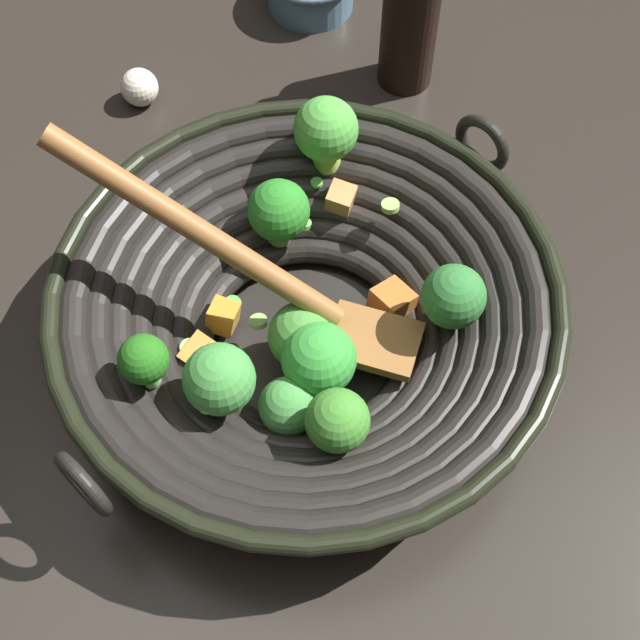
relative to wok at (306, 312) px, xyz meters
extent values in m
plane|color=#28231E|center=(0.00, 0.00, -0.06)|extent=(4.00, 4.00, 0.00)
cylinder|color=black|center=(0.00, 0.00, -0.05)|extent=(0.14, 0.14, 0.01)
torus|color=black|center=(0.00, 0.00, -0.04)|extent=(0.20, 0.20, 0.02)
torus|color=black|center=(0.00, 0.00, -0.03)|extent=(0.23, 0.23, 0.02)
torus|color=black|center=(0.00, 0.00, -0.02)|extent=(0.26, 0.26, 0.02)
torus|color=black|center=(0.00, 0.00, -0.01)|extent=(0.28, 0.28, 0.02)
torus|color=black|center=(0.00, 0.00, 0.00)|extent=(0.31, 0.31, 0.02)
torus|color=black|center=(0.00, 0.00, 0.01)|extent=(0.34, 0.34, 0.02)
torus|color=black|center=(0.00, 0.00, 0.02)|extent=(0.37, 0.37, 0.02)
torus|color=black|center=(0.00, 0.00, 0.03)|extent=(0.39, 0.39, 0.01)
torus|color=black|center=(0.12, 0.17, 0.03)|extent=(0.05, 0.04, 0.05)
torus|color=black|center=(-0.12, -0.17, 0.03)|extent=(0.05, 0.04, 0.05)
cylinder|color=#86B347|center=(0.01, -0.14, 0.01)|extent=(0.03, 0.03, 0.03)
sphere|color=green|center=(0.01, -0.14, 0.05)|extent=(0.05, 0.05, 0.05)
cylinder|color=olive|center=(0.04, -0.08, -0.02)|extent=(0.03, 0.03, 0.02)
sphere|color=#287E25|center=(0.04, -0.08, 0.01)|extent=(0.05, 0.05, 0.05)
cylinder|color=#72B346|center=(-0.11, -0.02, 0.00)|extent=(0.02, 0.02, 0.01)
sphere|color=#2F7433|center=(-0.11, -0.02, 0.02)|extent=(0.05, 0.05, 0.05)
cylinder|color=#7AA641|center=(-0.02, 0.04, -0.03)|extent=(0.02, 0.02, 0.02)
sphere|color=green|center=(-0.02, 0.04, 0.00)|extent=(0.06, 0.06, 0.06)
cylinder|color=#649A38|center=(-0.04, 0.09, -0.01)|extent=(0.02, 0.02, 0.01)
sphere|color=#3E852D|center=(-0.04, 0.09, 0.01)|extent=(0.05, 0.05, 0.05)
cylinder|color=#73BB5D|center=(0.10, 0.08, 0.01)|extent=(0.02, 0.02, 0.02)
sphere|color=#226718|center=(0.10, 0.08, 0.04)|extent=(0.04, 0.04, 0.04)
cylinder|color=#75BA46|center=(0.00, 0.07, -0.04)|extent=(0.02, 0.03, 0.01)
sphere|color=#40873E|center=(0.00, 0.07, -0.02)|extent=(0.04, 0.04, 0.04)
cylinder|color=#74AC4B|center=(0.00, 0.02, -0.04)|extent=(0.03, 0.03, 0.01)
sphere|color=#438936|center=(0.00, 0.02, -0.01)|extent=(0.05, 0.05, 0.05)
cylinder|color=#6FB34B|center=(0.05, 0.08, -0.01)|extent=(0.03, 0.02, 0.02)
sphere|color=#42913F|center=(0.05, 0.08, 0.02)|extent=(0.05, 0.05, 0.05)
cube|color=#D4884D|center=(-0.01, -0.12, 0.00)|extent=(0.03, 0.03, 0.03)
cube|color=gold|center=(0.07, 0.04, -0.02)|extent=(0.04, 0.04, 0.03)
cube|color=#BE642A|center=(-0.06, -0.03, -0.02)|extent=(0.04, 0.04, 0.03)
cube|color=#C48528|center=(0.07, 0.00, -0.03)|extent=(0.03, 0.03, 0.03)
cylinder|color=#99D166|center=(0.04, 0.01, -0.02)|extent=(0.02, 0.02, 0.01)
cylinder|color=#6BC651|center=(0.05, 0.10, 0.02)|extent=(0.02, 0.02, 0.01)
cylinder|color=#99D166|center=(0.08, 0.04, -0.02)|extent=(0.02, 0.02, 0.01)
cylinder|color=#6BC651|center=(0.01, -0.12, 0.00)|extent=(0.01, 0.01, 0.00)
cylinder|color=#6BC651|center=(0.02, -0.08, 0.00)|extent=(0.02, 0.02, 0.01)
cylinder|color=#99D166|center=(-0.05, -0.10, 0.01)|extent=(0.02, 0.02, 0.01)
cylinder|color=#56B247|center=(0.06, -0.01, -0.02)|extent=(0.02, 0.02, 0.01)
cube|color=brown|center=(-0.05, 0.01, -0.02)|extent=(0.08, 0.06, 0.01)
cylinder|color=#925D30|center=(0.08, -0.01, 0.07)|extent=(0.22, 0.05, 0.15)
cylinder|color=black|center=(-0.04, -0.32, 0.00)|extent=(0.05, 0.05, 0.13)
cylinder|color=#6BC651|center=(0.06, -0.39, -0.04)|extent=(0.01, 0.01, 0.01)
sphere|color=silver|center=(0.21, -0.25, -0.04)|extent=(0.04, 0.04, 0.04)
camera|label=1|loc=(-0.07, 0.34, 0.58)|focal=49.58mm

